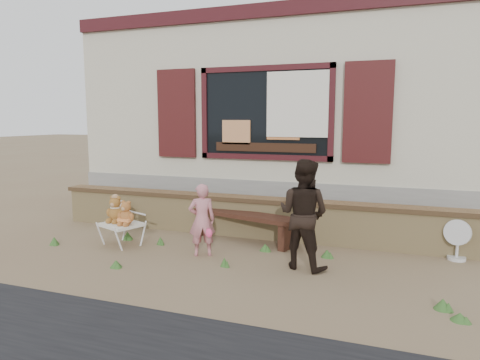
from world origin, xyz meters
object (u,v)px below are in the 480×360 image
at_px(bench, 244,220).
at_px(teddy_bear_right, 126,212).
at_px(folding_chair, 122,225).
at_px(adult, 303,214).
at_px(teddy_bear_left, 116,209).
at_px(child, 202,220).

relative_size(bench, teddy_bear_right, 4.79).
bearing_deg(folding_chair, adult, 20.13).
xyz_separation_m(bench, teddy_bear_left, (-1.83, -0.82, 0.23)).
relative_size(child, adult, 0.73).
bearing_deg(teddy_bear_right, teddy_bear_left, -180.00).
bearing_deg(teddy_bear_right, bench, 51.74).
xyz_separation_m(folding_chair, teddy_bear_right, (0.13, -0.05, 0.22)).
bearing_deg(adult, child, 15.04).
height_order(bench, child, child).
relative_size(bench, teddy_bear_left, 4.33).
distance_m(folding_chair, teddy_bear_right, 0.26).
xyz_separation_m(teddy_bear_left, adult, (2.97, -0.10, 0.16)).
xyz_separation_m(bench, folding_chair, (-1.69, -0.87, -0.02)).
bearing_deg(child, adult, 150.05).
relative_size(bench, adult, 1.27).
distance_m(teddy_bear_left, child, 1.52).
bearing_deg(folding_chair, teddy_bear_right, 0.00).
bearing_deg(folding_chair, child, 19.59).
height_order(folding_chair, teddy_bear_right, teddy_bear_right).
distance_m(bench, folding_chair, 1.91).
xyz_separation_m(folding_chair, adult, (2.84, -0.05, 0.40)).
bearing_deg(child, folding_chair, -31.01).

